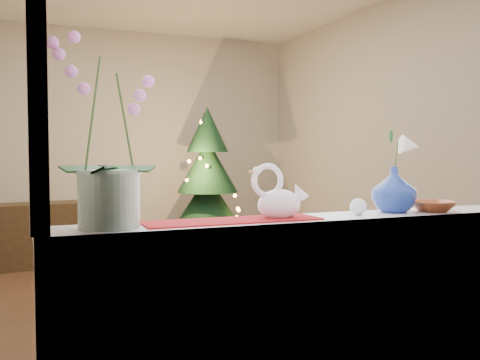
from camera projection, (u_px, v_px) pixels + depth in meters
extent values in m
plane|color=#382517|center=(171.00, 295.00, 4.44)|extent=(5.00, 5.00, 0.00)
cube|color=beige|center=(118.00, 139.00, 6.68)|extent=(4.50, 0.10, 2.70)
cube|color=beige|center=(336.00, 110.00, 2.06)|extent=(4.50, 0.10, 2.70)
cube|color=beige|center=(394.00, 135.00, 5.23)|extent=(0.10, 5.00, 2.70)
cube|color=white|center=(329.00, 338.00, 2.15)|extent=(2.20, 0.08, 0.88)
cube|color=white|center=(318.00, 222.00, 2.21)|extent=(2.20, 0.26, 0.04)
cube|color=maroon|center=(233.00, 221.00, 2.06)|extent=(0.70, 0.20, 0.01)
imported|color=navy|center=(394.00, 186.00, 2.37)|extent=(0.28, 0.28, 0.23)
sphere|color=silver|center=(358.00, 207.00, 2.26)|extent=(0.09, 0.09, 0.07)
imported|color=brown|center=(432.00, 207.00, 2.41)|extent=(0.20, 0.20, 0.04)
cube|color=black|center=(43.00, 234.00, 5.58)|extent=(0.92, 0.53, 0.66)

